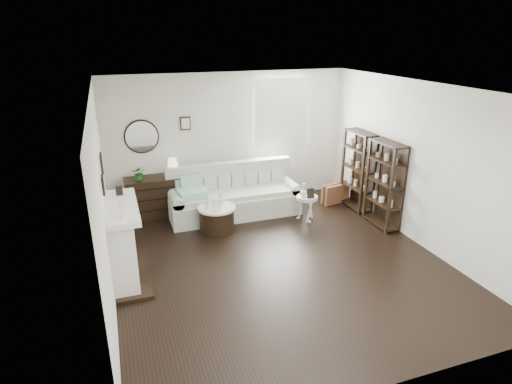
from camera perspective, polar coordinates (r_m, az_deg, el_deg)
name	(u,v)px	position (r m, az deg, el deg)	size (l,w,h in m)	color
room	(264,126)	(8.97, 1.10, 8.83)	(5.50, 5.50, 5.50)	black
fireplace	(123,245)	(6.51, -17.29, -6.75)	(0.50, 1.40, 1.84)	white
shelf_unit_far	(358,170)	(8.87, 13.43, 2.81)	(0.30, 0.80, 1.60)	black
shelf_unit_near	(384,185)	(8.16, 16.75, 0.94)	(0.30, 0.80, 1.60)	black
sofa	(233,198)	(8.50, -3.03, -0.79)	(2.55, 0.88, 0.99)	#A8B09D
quilt	(193,193)	(8.12, -8.46, -0.15)	(0.55, 0.45, 0.14)	#299870
suitcase	(335,193)	(9.23, 10.51, -0.19)	(0.61, 0.20, 0.41)	brown
dresser	(157,197)	(8.59, -13.04, -0.61)	(1.19, 0.51, 0.79)	black
table_lamp	(173,167)	(8.45, -11.02, 3.27)	(0.22, 0.22, 0.35)	beige
potted_plant	(139,173)	(8.35, -15.31, 2.45)	(0.25, 0.22, 0.28)	#185419
drum_table	(217,219)	(7.81, -5.24, -3.56)	(0.68, 0.68, 0.48)	black
pedestal_table	(307,198)	(8.20, 6.82, -0.83)	(0.41, 0.41, 0.49)	silver
eiffel_drum	(220,200)	(7.74, -4.86, -1.13)	(0.11, 0.11, 0.19)	black
bottle_drum	(208,201)	(7.55, -6.45, -1.17)	(0.08, 0.08, 0.33)	silver
card_frame_drum	(216,205)	(7.51, -5.35, -1.73)	(0.16, 0.01, 0.22)	white
eiffel_ped	(311,191)	(8.21, 7.28, 0.15)	(0.10, 0.10, 0.18)	black
flask_ped	(304,190)	(8.12, 6.36, 0.26)	(0.14, 0.14, 0.25)	silver
card_frame_ped	(311,193)	(8.07, 7.30, -0.18)	(0.14, 0.01, 0.19)	black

